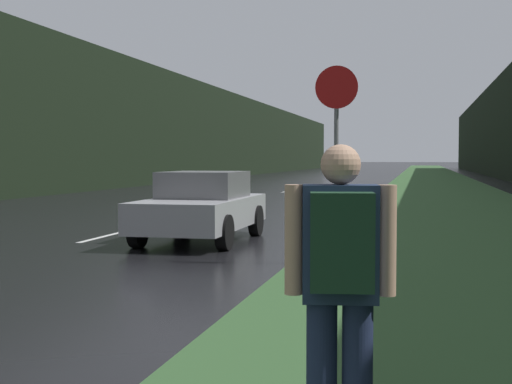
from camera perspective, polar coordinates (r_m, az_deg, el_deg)
grass_verge at (r=40.55m, az=14.45°, el=0.32°), size 6.00×240.00×0.02m
lane_stripe_c at (r=15.68m, az=-11.55°, el=-3.37°), size 0.12×3.00×0.01m
lane_stripe_d at (r=22.21m, az=-4.02°, el=-1.54°), size 0.12×3.00×0.01m
lane_stripe_e at (r=28.96m, az=0.03°, el=-0.53°), size 0.12×3.00×0.01m
lane_stripe_f at (r=35.81m, az=2.55°, el=0.09°), size 0.12×3.00×0.01m
treeline_far_side at (r=53.33m, az=-5.63°, el=4.91°), size 2.00×140.00×7.38m
stop_sign at (r=11.10m, az=6.44°, el=3.79°), size 0.66×0.07×3.08m
hitchhiker_with_backpack at (r=3.87m, az=6.76°, el=-7.12°), size 0.59×0.46×1.73m
car_passing_near at (r=14.19m, az=-4.36°, el=-1.15°), size 1.86×4.01×1.38m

